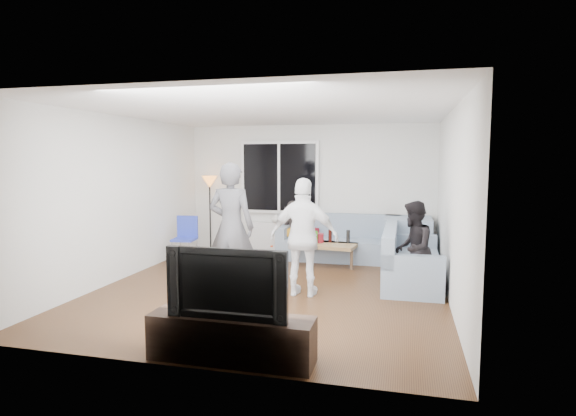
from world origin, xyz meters
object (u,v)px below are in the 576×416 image
(floor_lamp, at_px, (210,214))
(tv_console, at_px, (231,338))
(spectator_back, at_px, (294,229))
(player_left, at_px, (231,227))
(sofa_right_section, at_px, (412,256))
(player_right, at_px, (304,237))
(coffee_table, at_px, (326,254))
(television, at_px, (231,281))
(side_chair, at_px, (184,240))
(sofa_back_section, at_px, (339,238))
(spectator_right, at_px, (413,249))

(floor_lamp, distance_m, tv_console, 5.55)
(spectator_back, bearing_deg, player_left, -90.14)
(sofa_right_section, xyz_separation_m, player_right, (-1.48, -1.07, 0.41))
(coffee_table, relative_size, floor_lamp, 0.71)
(floor_lamp, distance_m, television, 5.52)
(sofa_right_section, height_order, tv_console, sofa_right_section)
(side_chair, distance_m, player_right, 3.02)
(spectator_back, bearing_deg, floor_lamp, -177.94)
(sofa_right_section, bearing_deg, sofa_back_section, 43.29)
(sofa_back_section, distance_m, tv_console, 4.79)
(sofa_right_section, bearing_deg, spectator_right, -180.00)
(player_left, bearing_deg, coffee_table, -117.62)
(side_chair, height_order, spectator_right, spectator_right)
(sofa_right_section, relative_size, player_left, 1.07)
(coffee_table, xyz_separation_m, player_right, (0.02, -1.95, 0.63))
(floor_lamp, bearing_deg, spectator_right, -29.90)
(coffee_table, distance_m, side_chair, 2.62)
(side_chair, xyz_separation_m, tv_console, (2.37, -3.78, -0.21))
(sofa_right_section, xyz_separation_m, side_chair, (-4.07, 0.44, 0.01))
(television, bearing_deg, sofa_right_section, 63.04)
(spectator_back, bearing_deg, television, -75.96)
(side_chair, bearing_deg, coffee_table, 4.25)
(spectator_right, xyz_separation_m, tv_console, (-1.70, -2.65, -0.45))
(coffee_table, bearing_deg, sofa_right_section, -30.51)
(spectator_back, relative_size, television, 0.95)
(spectator_right, height_order, television, spectator_right)
(coffee_table, relative_size, side_chair, 1.28)
(coffee_table, distance_m, spectator_back, 0.99)
(sofa_back_section, bearing_deg, side_chair, -160.17)
(side_chair, bearing_deg, sofa_back_section, 14.17)
(player_right, bearing_deg, spectator_right, -164.96)
(floor_lamp, xyz_separation_m, spectator_right, (4.07, -2.34, -0.11))
(coffee_table, relative_size, television, 0.94)
(coffee_table, xyz_separation_m, player_left, (-1.07, -1.92, 0.74))
(sofa_back_section, distance_m, sofa_right_section, 1.95)
(sofa_back_section, height_order, spectator_right, spectator_right)
(player_right, height_order, television, player_right)
(sofa_right_section, bearing_deg, floor_lamp, 68.09)
(spectator_right, relative_size, spectator_back, 1.21)
(sofa_right_section, distance_m, player_left, 2.82)
(tv_console, relative_size, television, 1.37)
(spectator_back, height_order, television, television)
(player_left, distance_m, spectator_right, 2.61)
(player_right, bearing_deg, tv_console, 85.83)
(spectator_right, bearing_deg, sofa_right_section, -173.86)
(player_left, xyz_separation_m, television, (0.87, -2.31, -0.16))
(side_chair, bearing_deg, television, -63.64)
(side_chair, distance_m, player_left, 2.16)
(spectator_right, distance_m, tv_console, 3.18)
(sofa_back_section, relative_size, sofa_right_section, 1.15)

